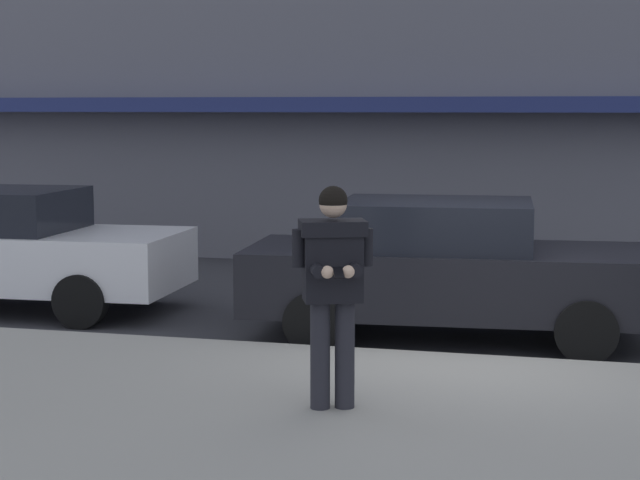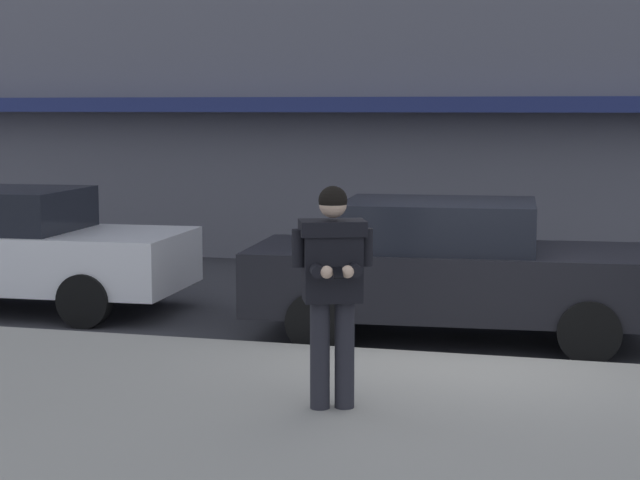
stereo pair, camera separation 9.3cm
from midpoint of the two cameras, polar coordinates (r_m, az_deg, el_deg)
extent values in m
plane|color=#333338|center=(10.93, 7.54, -6.50)|extent=(80.00, 80.00, 0.00)
cube|color=#99968E|center=(8.10, 12.27, -10.96)|extent=(32.00, 5.30, 0.14)
cube|color=silver|center=(10.92, 12.82, -6.63)|extent=(28.00, 0.12, 0.01)
cube|color=navy|center=(16.71, 13.64, 7.04)|extent=(26.60, 0.70, 0.24)
cube|color=silver|center=(14.08, -16.62, -0.91)|extent=(4.58, 2.02, 0.70)
cylinder|color=black|center=(14.31, -10.02, -2.02)|extent=(0.65, 0.25, 0.64)
cylinder|color=black|center=(12.76, -12.85, -3.19)|extent=(0.65, 0.25, 0.64)
cube|color=black|center=(11.88, 6.82, -2.10)|extent=(4.63, 2.16, 0.70)
cube|color=black|center=(11.81, 5.99, 0.84)|extent=(2.19, 1.79, 0.52)
cylinder|color=black|center=(12.79, 13.26, -3.18)|extent=(0.66, 0.27, 0.64)
cylinder|color=black|center=(11.11, 13.78, -4.73)|extent=(0.66, 0.27, 0.64)
cylinder|color=black|center=(12.92, 0.80, -2.88)|extent=(0.66, 0.27, 0.64)
cylinder|color=black|center=(11.26, -0.57, -4.37)|extent=(0.66, 0.27, 0.64)
cylinder|color=#23232B|center=(8.66, 1.02, -6.11)|extent=(0.16, 0.16, 0.88)
cylinder|color=#23232B|center=(8.64, -0.30, -6.15)|extent=(0.16, 0.16, 0.88)
cube|color=black|center=(8.51, 0.36, -1.14)|extent=(0.54, 0.45, 0.64)
cube|color=black|center=(8.47, 0.36, 0.66)|extent=(0.61, 0.51, 0.12)
cylinder|color=black|center=(8.53, 2.16, -0.38)|extent=(0.11, 0.11, 0.30)
cylinder|color=black|center=(8.38, 1.51, -1.55)|extent=(0.20, 0.32, 0.10)
sphere|color=beige|center=(8.23, 1.19, -1.70)|extent=(0.10, 0.10, 0.10)
cylinder|color=black|center=(8.46, -1.45, -0.44)|extent=(0.11, 0.11, 0.30)
cylinder|color=black|center=(8.34, -0.51, -1.59)|extent=(0.20, 0.32, 0.10)
sphere|color=beige|center=(8.21, 0.07, -1.73)|extent=(0.10, 0.10, 0.10)
cube|color=black|center=(8.18, 0.67, -1.76)|extent=(0.12, 0.16, 0.07)
sphere|color=beige|center=(8.43, 0.39, 1.93)|extent=(0.22, 0.22, 0.22)
sphere|color=black|center=(8.42, 0.39, 2.13)|extent=(0.23, 0.23, 0.23)
camera|label=1|loc=(0.05, -90.31, -0.04)|focal=60.00mm
camera|label=2|loc=(0.05, 89.69, 0.04)|focal=60.00mm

